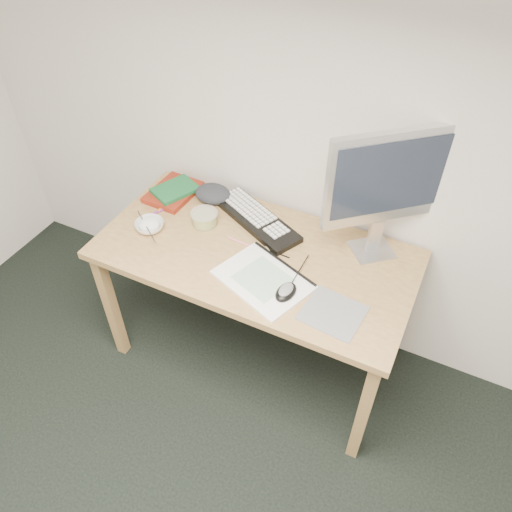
{
  "coord_description": "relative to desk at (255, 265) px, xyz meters",
  "views": [
    {
      "loc": [
        0.67,
        0.0,
        2.26
      ],
      "look_at": [
        0.02,
        1.33,
        0.83
      ],
      "focal_mm": 35.0,
      "sensor_mm": 36.0,
      "label": 1
    }
  ],
  "objects": [
    {
      "name": "monitor",
      "position": [
        0.46,
        0.24,
        0.45
      ],
      "size": [
        0.41,
        0.36,
        0.59
      ],
      "rotation": [
        0.0,
        0.0,
        0.72
      ],
      "color": "silver",
      "rests_on": "desk"
    },
    {
      "name": "mouse",
      "position": [
        0.22,
        -0.17,
        0.11
      ],
      "size": [
        0.09,
        0.12,
        0.04
      ],
      "primitive_type": "ellipsoid",
      "rotation": [
        0.0,
        0.0,
        -0.12
      ],
      "color": "black",
      "rests_on": "sketchpad"
    },
    {
      "name": "chopsticks",
      "position": [
        -0.49,
        -0.11,
        0.13
      ],
      "size": [
        0.21,
        0.16,
        0.02
      ],
      "primitive_type": "cylinder",
      "rotation": [
        0.0,
        1.57,
        -0.63
      ],
      "color": "#ADADAF",
      "rests_on": "rice_bowl"
    },
    {
      "name": "marker_orange",
      "position": [
        -0.54,
        0.11,
        0.09
      ],
      "size": [
        0.03,
        0.15,
        0.01
      ],
      "primitive_type": "cylinder",
      "rotation": [
        0.0,
        1.57,
        1.66
      ],
      "color": "orange",
      "rests_on": "desk"
    },
    {
      "name": "book_green",
      "position": [
        -0.54,
        0.19,
        0.12
      ],
      "size": [
        0.22,
        0.25,
        0.02
      ],
      "primitive_type": "cube",
      "rotation": [
        0.0,
        0.0,
        -0.43
      ],
      "color": "#175C2E",
      "rests_on": "book_red"
    },
    {
      "name": "book_red",
      "position": [
        -0.55,
        0.2,
        0.1
      ],
      "size": [
        0.21,
        0.28,
        0.03
      ],
      "primitive_type": "cube",
      "rotation": [
        0.0,
        0.0,
        -0.04
      ],
      "color": "maroon",
      "rests_on": "desk"
    },
    {
      "name": "mousepad",
      "position": [
        0.43,
        -0.18,
        0.08
      ],
      "size": [
        0.25,
        0.23,
        0.0
      ],
      "primitive_type": "cube",
      "rotation": [
        0.0,
        0.0,
        -0.1
      ],
      "color": "slate",
      "rests_on": "desk"
    },
    {
      "name": "desk",
      "position": [
        0.0,
        0.0,
        0.0
      ],
      "size": [
        1.4,
        0.7,
        0.75
      ],
      "color": "tan",
      "rests_on": "ground"
    },
    {
      "name": "sketchpad",
      "position": [
        0.11,
        -0.14,
        0.09
      ],
      "size": [
        0.44,
        0.38,
        0.01
      ],
      "primitive_type": "cube",
      "rotation": [
        0.0,
        0.0,
        -0.36
      ],
      "color": "silver",
      "rests_on": "desk"
    },
    {
      "name": "keyboard",
      "position": [
        -0.08,
        0.19,
        0.1
      ],
      "size": [
        0.5,
        0.35,
        0.03
      ],
      "primitive_type": "cube",
      "rotation": [
        0.0,
        0.0,
        -0.46
      ],
      "color": "black",
      "rests_on": "desk"
    },
    {
      "name": "pencil_tan",
      "position": [
        0.0,
        0.08,
        0.09
      ],
      "size": [
        0.15,
        0.13,
        0.01
      ],
      "primitive_type": "cylinder",
      "rotation": [
        0.0,
        1.57,
        -0.72
      ],
      "color": "tan",
      "rests_on": "desk"
    },
    {
      "name": "fruit_tub",
      "position": [
        -0.3,
        0.07,
        0.11
      ],
      "size": [
        0.16,
        0.16,
        0.06
      ],
      "primitive_type": "cylinder",
      "rotation": [
        0.0,
        0.0,
        -0.27
      ],
      "color": "#EABF52",
      "rests_on": "desk"
    },
    {
      "name": "pencil_pink",
      "position": [
        -0.05,
        0.02,
        0.09
      ],
      "size": [
        0.19,
        0.02,
        0.01
      ],
      "primitive_type": "cylinder",
      "rotation": [
        0.0,
        1.57,
        -0.08
      ],
      "color": "pink",
      "rests_on": "desk"
    },
    {
      "name": "pencil_black",
      "position": [
        0.07,
        0.03,
        0.09
      ],
      "size": [
        0.16,
        0.01,
        0.01
      ],
      "primitive_type": "cylinder",
      "rotation": [
        0.0,
        1.57,
        -0.04
      ],
      "color": "black",
      "rests_on": "desk"
    },
    {
      "name": "marker_blue",
      "position": [
        -0.58,
        0.13,
        0.09
      ],
      "size": [
        0.08,
        0.11,
        0.01
      ],
      "primitive_type": "cylinder",
      "rotation": [
        0.0,
        1.57,
        0.95
      ],
      "color": "#1D379D",
      "rests_on": "desk"
    },
    {
      "name": "cloth_lump",
      "position": [
        -0.35,
        0.25,
        0.11
      ],
      "size": [
        0.16,
        0.14,
        0.06
      ],
      "primitive_type": "ellipsoid",
      "rotation": [
        0.0,
        0.0,
        -0.13
      ],
      "color": "#25262C",
      "rests_on": "desk"
    },
    {
      "name": "rice_bowl",
      "position": [
        -0.5,
        -0.08,
        0.1
      ],
      "size": [
        0.16,
        0.16,
        0.04
      ],
      "primitive_type": "imported",
      "rotation": [
        0.0,
        0.0,
        0.23
      ],
      "color": "white",
      "rests_on": "desk"
    },
    {
      "name": "marker_purple",
      "position": [
        -0.54,
        0.04,
        0.09
      ],
      "size": [
        0.07,
        0.12,
        0.01
      ],
      "primitive_type": "cylinder",
      "rotation": [
        0.0,
        1.57,
        1.11
      ],
      "color": "#802792",
      "rests_on": "desk"
    }
  ]
}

